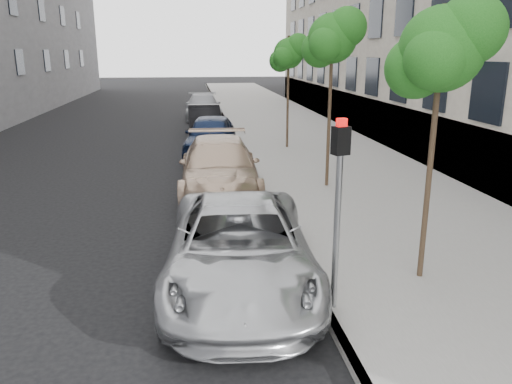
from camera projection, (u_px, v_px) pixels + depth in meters
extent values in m
plane|color=black|center=(258.00, 339.00, 7.40)|extent=(160.00, 160.00, 0.00)
cube|color=gray|center=(276.00, 119.00, 30.82)|extent=(6.40, 72.00, 0.14)
cube|color=#9E9B93|center=(225.00, 120.00, 30.43)|extent=(0.15, 72.00, 0.14)
cylinder|color=#38281C|center=(432.00, 150.00, 8.55)|extent=(0.10, 0.10, 4.71)
sphere|color=#1B6018|center=(441.00, 49.00, 8.10)|extent=(1.39, 1.39, 1.39)
sphere|color=#1B6018|center=(470.00, 29.00, 7.87)|extent=(1.11, 1.11, 1.11)
sphere|color=#1B6018|center=(416.00, 68.00, 8.38)|extent=(1.04, 1.04, 1.04)
cylinder|color=#38281C|center=(330.00, 103.00, 14.71)|extent=(0.10, 0.10, 5.04)
sphere|color=#1B6018|center=(332.00, 38.00, 14.22)|extent=(1.41, 1.41, 1.41)
sphere|color=#1B6018|center=(347.00, 27.00, 13.99)|extent=(1.13, 1.13, 1.13)
sphere|color=#1B6018|center=(320.00, 49.00, 14.50)|extent=(1.06, 1.06, 1.06)
cylinder|color=#38281C|center=(288.00, 93.00, 20.97)|extent=(0.10, 0.10, 4.61)
sphere|color=#1B6018|center=(289.00, 53.00, 20.54)|extent=(1.24, 1.24, 1.24)
sphere|color=#1B6018|center=(298.00, 46.00, 20.31)|extent=(0.99, 0.99, 0.99)
sphere|color=#1B6018|center=(280.00, 61.00, 20.82)|extent=(0.93, 0.93, 0.93)
cylinder|color=#939699|center=(337.00, 234.00, 7.74)|extent=(0.10, 0.10, 2.50)
cube|color=black|center=(341.00, 141.00, 7.34)|extent=(0.28, 0.24, 0.42)
cube|color=red|center=(342.00, 122.00, 7.27)|extent=(0.16, 0.14, 0.12)
imported|color=#B4B6B9|center=(240.00, 247.00, 8.88)|extent=(2.92, 5.67, 1.53)
imported|color=tan|center=(219.00, 167.00, 14.75)|extent=(2.47, 5.70, 1.63)
imported|color=#111C39|center=(211.00, 136.00, 20.29)|extent=(2.56, 5.01, 1.63)
imported|color=black|center=(204.00, 120.00, 25.33)|extent=(1.70, 4.58, 1.50)
imported|color=gray|center=(203.00, 107.00, 31.41)|extent=(2.17, 5.30, 1.53)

